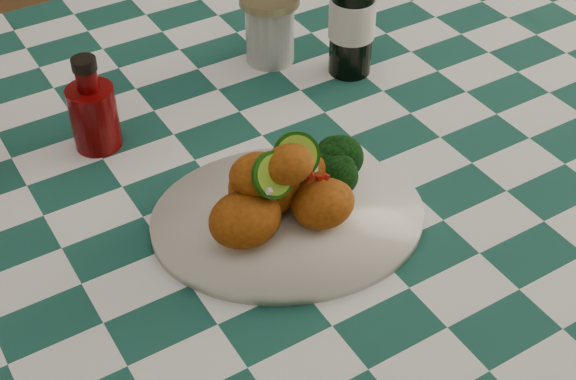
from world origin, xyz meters
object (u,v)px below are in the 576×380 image
fried_chicken_pile (285,182)px  ketchup_bottle (92,103)px  wooden_chair_right (182,46)px  mason_jar (270,28)px  dining_table (213,346)px  plate (288,219)px  beer_bottle (353,1)px

fried_chicken_pile → ketchup_bottle: 0.30m
ketchup_bottle → wooden_chair_right: bearing=57.9°
mason_jar → wooden_chair_right: 0.70m
dining_table → fried_chicken_pile: bearing=-77.7°
plate → wooden_chair_right: wooden_chair_right is taller
fried_chicken_pile → wooden_chair_right: 1.03m
wooden_chair_right → fried_chicken_pile: bearing=-107.0°
plate → ketchup_bottle: bearing=117.0°
fried_chicken_pile → wooden_chair_right: size_ratio=0.17×
plate → mason_jar: (0.17, 0.33, 0.05)m
fried_chicken_pile → beer_bottle: (0.26, 0.24, 0.05)m
dining_table → beer_bottle: 0.59m
plate → ketchup_bottle: ketchup_bottle is taller
dining_table → fried_chicken_pile: (0.04, -0.17, 0.46)m
plate → mason_jar: bearing=62.8°
dining_table → fried_chicken_pile: fried_chicken_pile is taller
mason_jar → dining_table: bearing=-142.5°
beer_bottle → wooden_chair_right: size_ratio=0.25×
plate → beer_bottle: beer_bottle is taller
fried_chicken_pile → mason_jar: (0.17, 0.33, -0.01)m
ketchup_bottle → plate: bearing=-63.0°
dining_table → fried_chicken_pile: 0.49m
beer_bottle → dining_table: bearing=-166.4°
mason_jar → wooden_chair_right: wooden_chair_right is taller
dining_table → wooden_chair_right: 0.81m
ketchup_bottle → beer_bottle: bearing=-3.8°
mason_jar → fried_chicken_pile: bearing=-117.8°
plate → wooden_chair_right: 1.01m
plate → mason_jar: 0.37m
mason_jar → beer_bottle: size_ratio=0.47×
dining_table → beer_bottle: beer_bottle is taller
dining_table → plate: plate is taller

